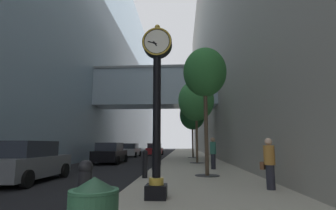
% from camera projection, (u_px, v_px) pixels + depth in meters
% --- Properties ---
extents(ground_plane, '(110.00, 110.00, 0.00)m').
position_uv_depth(ground_plane, '(166.00, 158.00, 27.87)').
color(ground_plane, black).
rests_on(ground_plane, ground).
extents(sidewalk_right, '(5.20, 80.00, 0.14)m').
position_uv_depth(sidewalk_right, '(189.00, 156.00, 30.68)').
color(sidewalk_right, '#ADA593').
rests_on(sidewalk_right, ground).
extents(building_block_left, '(21.25, 80.00, 27.15)m').
position_uv_depth(building_block_left, '(87.00, 56.00, 33.54)').
color(building_block_left, '#849EB2').
rests_on(building_block_left, ground).
extents(building_block_right, '(9.00, 80.00, 31.78)m').
position_uv_depth(building_block_right, '(240.00, 36.00, 32.77)').
color(building_block_right, gray).
rests_on(building_block_right, ground).
extents(street_clock, '(0.84, 0.55, 4.80)m').
position_uv_depth(street_clock, '(157.00, 98.00, 6.72)').
color(street_clock, black).
rests_on(street_clock, sidewalk_right).
extents(bollard_nearest, '(0.23, 0.23, 1.14)m').
position_uv_depth(bollard_nearest, '(84.00, 195.00, 3.89)').
color(bollard_nearest, black).
rests_on(bollard_nearest, sidewalk_right).
extents(bollard_third, '(0.23, 0.23, 1.14)m').
position_uv_depth(bollard_third, '(145.00, 163.00, 10.26)').
color(bollard_third, black).
rests_on(bollard_third, sidewalk_right).
extents(bollard_fourth, '(0.23, 0.23, 1.14)m').
position_uv_depth(bollard_fourth, '(154.00, 159.00, 13.44)').
color(bollard_fourth, black).
rests_on(bollard_fourth, sidewalk_right).
extents(bollard_fifth, '(0.23, 0.23, 1.14)m').
position_uv_depth(bollard_fifth, '(159.00, 156.00, 16.62)').
color(bollard_fifth, black).
rests_on(bollard_fifth, sidewalk_right).
extents(street_tree_near, '(2.03, 2.03, 5.94)m').
position_uv_depth(street_tree_near, '(205.00, 73.00, 11.63)').
color(street_tree_near, '#333335').
rests_on(street_tree_near, sidewalk_right).
extents(street_tree_mid_near, '(2.76, 2.76, 6.32)m').
position_uv_depth(street_tree_mid_near, '(196.00, 101.00, 18.95)').
color(street_tree_mid_near, '#333335').
rests_on(street_tree_mid_near, sidewalk_right).
extents(street_tree_mid_far, '(2.69, 2.69, 6.01)m').
position_uv_depth(street_tree_mid_far, '(192.00, 115.00, 26.23)').
color(street_tree_mid_far, '#333335').
rests_on(street_tree_mid_far, sidewalk_right).
extents(pedestrian_walking, '(0.52, 0.50, 1.59)m').
position_uv_depth(pedestrian_walking, '(269.00, 162.00, 7.70)').
color(pedestrian_walking, '#23232D').
rests_on(pedestrian_walking, sidewalk_right).
extents(pedestrian_by_clock, '(0.42, 0.42, 1.77)m').
position_uv_depth(pedestrian_by_clock, '(213.00, 152.00, 13.88)').
color(pedestrian_by_clock, '#23232D').
rests_on(pedestrian_by_clock, sidewalk_right).
extents(car_grey_near, '(2.14, 4.19, 1.66)m').
position_uv_depth(car_grey_near, '(26.00, 162.00, 10.04)').
color(car_grey_near, slate).
rests_on(car_grey_near, ground).
extents(car_white_mid, '(2.03, 4.28, 1.61)m').
position_uv_depth(car_white_mid, '(131.00, 150.00, 29.66)').
color(car_white_mid, silver).
rests_on(car_white_mid, ground).
extents(car_black_far, '(2.20, 4.45, 1.64)m').
position_uv_depth(car_black_far, '(110.00, 153.00, 19.64)').
color(car_black_far, black).
rests_on(car_black_far, ground).
extents(car_red_trailing, '(2.08, 4.60, 1.63)m').
position_uv_depth(car_red_trailing, '(155.00, 150.00, 33.18)').
color(car_red_trailing, '#AD191E').
rests_on(car_red_trailing, ground).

